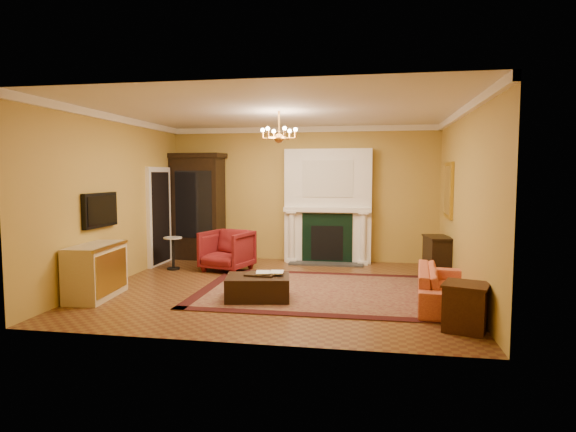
% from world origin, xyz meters
% --- Properties ---
extents(floor, '(6.00, 5.50, 0.02)m').
position_xyz_m(floor, '(0.00, 0.00, -0.01)').
color(floor, brown).
rests_on(floor, ground).
extents(ceiling, '(6.00, 5.50, 0.02)m').
position_xyz_m(ceiling, '(0.00, 0.00, 3.01)').
color(ceiling, silver).
rests_on(ceiling, wall_back).
extents(wall_back, '(6.00, 0.02, 3.00)m').
position_xyz_m(wall_back, '(0.00, 2.76, 1.50)').
color(wall_back, '#B39040').
rests_on(wall_back, floor).
extents(wall_front, '(6.00, 0.02, 3.00)m').
position_xyz_m(wall_front, '(0.00, -2.76, 1.50)').
color(wall_front, '#B39040').
rests_on(wall_front, floor).
extents(wall_left, '(0.02, 5.50, 3.00)m').
position_xyz_m(wall_left, '(-3.01, 0.00, 1.50)').
color(wall_left, '#B39040').
rests_on(wall_left, floor).
extents(wall_right, '(0.02, 5.50, 3.00)m').
position_xyz_m(wall_right, '(3.01, 0.00, 1.50)').
color(wall_right, '#B39040').
rests_on(wall_right, floor).
extents(fireplace, '(1.90, 0.70, 2.50)m').
position_xyz_m(fireplace, '(0.60, 2.57, 1.19)').
color(fireplace, white).
rests_on(fireplace, wall_back).
extents(crown_molding, '(6.00, 5.50, 0.12)m').
position_xyz_m(crown_molding, '(0.00, 0.96, 2.94)').
color(crown_molding, white).
rests_on(crown_molding, ceiling).
extents(doorway, '(0.08, 1.05, 2.10)m').
position_xyz_m(doorway, '(-2.95, 1.70, 1.05)').
color(doorway, white).
rests_on(doorway, wall_left).
extents(tv_panel, '(0.09, 0.95, 0.58)m').
position_xyz_m(tv_panel, '(-2.95, -0.60, 1.35)').
color(tv_panel, black).
rests_on(tv_panel, wall_left).
extents(gilt_mirror, '(0.06, 0.76, 1.05)m').
position_xyz_m(gilt_mirror, '(2.97, 1.40, 1.65)').
color(gilt_mirror, gold).
rests_on(gilt_mirror, wall_right).
extents(chandelier, '(0.63, 0.55, 0.53)m').
position_xyz_m(chandelier, '(-0.00, 0.00, 2.61)').
color(chandelier, '#C78436').
rests_on(chandelier, ceiling).
extents(oriental_rug, '(3.99, 3.00, 0.02)m').
position_xyz_m(oriental_rug, '(0.71, -0.13, 0.01)').
color(oriental_rug, '#420E17').
rests_on(oriental_rug, floor).
extents(china_cabinet, '(1.21, 0.64, 2.32)m').
position_xyz_m(china_cabinet, '(-2.38, 2.49, 1.16)').
color(china_cabinet, black).
rests_on(china_cabinet, floor).
extents(wingback_armchair, '(1.06, 1.03, 0.90)m').
position_xyz_m(wingback_armchair, '(-1.32, 1.29, 0.45)').
color(wingback_armchair, maroon).
rests_on(wingback_armchair, floor).
extents(pedestal_table, '(0.37, 0.37, 0.67)m').
position_xyz_m(pedestal_table, '(-2.44, 1.20, 0.39)').
color(pedestal_table, black).
rests_on(pedestal_table, floor).
extents(commode, '(0.63, 1.18, 0.85)m').
position_xyz_m(commode, '(-2.73, -1.14, 0.42)').
color(commode, '#C7BC91').
rests_on(commode, floor).
extents(coral_sofa, '(0.74, 1.96, 0.75)m').
position_xyz_m(coral_sofa, '(2.63, -0.66, 0.37)').
color(coral_sofa, '#DA7245').
rests_on(coral_sofa, floor).
extents(end_table, '(0.62, 0.62, 0.57)m').
position_xyz_m(end_table, '(2.72, -1.82, 0.28)').
color(end_table, '#341A0E').
rests_on(end_table, floor).
extents(console_table, '(0.49, 0.73, 0.76)m').
position_xyz_m(console_table, '(2.78, 1.27, 0.38)').
color(console_table, black).
rests_on(console_table, floor).
extents(leather_ottoman, '(1.08, 0.87, 0.36)m').
position_xyz_m(leather_ottoman, '(-0.18, -0.83, 0.20)').
color(leather_ottoman, black).
rests_on(leather_ottoman, oriental_rug).
extents(ottoman_tray, '(0.48, 0.39, 0.03)m').
position_xyz_m(ottoman_tray, '(-0.14, -0.76, 0.39)').
color(ottoman_tray, black).
rests_on(ottoman_tray, leather_ottoman).
extents(book_a, '(0.22, 0.07, 0.29)m').
position_xyz_m(book_a, '(-0.21, -0.81, 0.55)').
color(book_a, gray).
rests_on(book_a, ottoman_tray).
extents(book_b, '(0.21, 0.04, 0.29)m').
position_xyz_m(book_b, '(-0.01, -0.72, 0.55)').
color(book_b, gray).
rests_on(book_b, ottoman_tray).
extents(topiary_left, '(0.14, 0.14, 0.39)m').
position_xyz_m(topiary_left, '(-0.14, 2.53, 1.44)').
color(topiary_left, tan).
rests_on(topiary_left, fireplace).
extents(topiary_right, '(0.14, 0.14, 0.38)m').
position_xyz_m(topiary_right, '(1.17, 2.53, 1.44)').
color(topiary_right, tan).
rests_on(topiary_right, fireplace).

